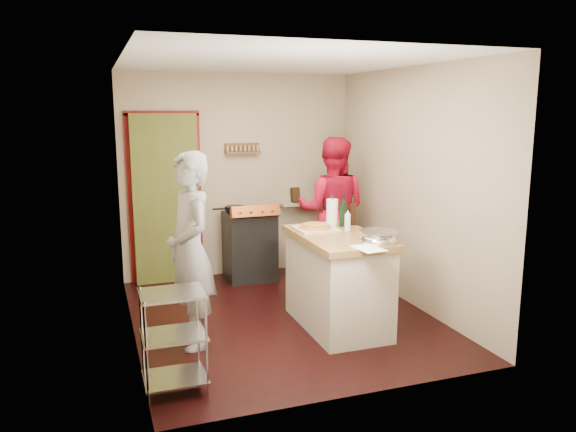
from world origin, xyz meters
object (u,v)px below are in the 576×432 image
object	(u,v)px
person_stripe	(190,251)
stove	(250,245)
wire_shelving	(174,336)
island	(338,278)
person_red	(332,210)

from	to	relation	value
person_stripe	stove	bearing A→B (deg)	140.72
wire_shelving	island	distance (m)	1.89
stove	person_stripe	xyz separation A→B (m)	(-1.05, -1.81, 0.44)
stove	person_stripe	world-z (taller)	person_stripe
stove	person_red	distance (m)	1.14
wire_shelving	person_red	bearing A→B (deg)	43.98
wire_shelving	person_stripe	distance (m)	0.97
island	person_red	bearing A→B (deg)	68.74
stove	island	bearing A→B (deg)	-77.86
wire_shelving	stove	bearing A→B (deg)	63.15
stove	person_red	size ratio (longest dim) A/B	0.55
person_red	stove	bearing A→B (deg)	3.38
stove	wire_shelving	world-z (taller)	stove
island	person_stripe	world-z (taller)	person_stripe
island	person_stripe	bearing A→B (deg)	178.43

